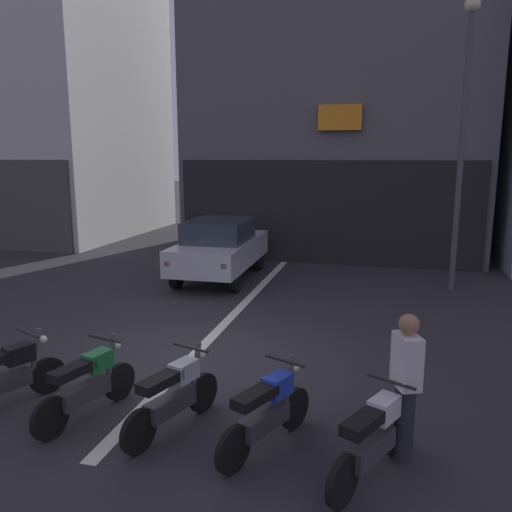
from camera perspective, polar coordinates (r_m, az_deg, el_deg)
ground_plane at (r=8.60m, az=-7.49°, el=-11.50°), size 120.00×120.00×0.00m
lane_centre_line at (r=14.09m, az=1.50°, el=-2.43°), size 0.20×18.00×0.01m
building_corner_left at (r=25.39m, az=-25.00°, el=23.92°), size 9.66×8.59×18.75m
car_silver_crossing_near at (r=13.82m, az=-4.04°, el=1.01°), size 1.82×4.13×1.64m
street_lamp at (r=13.38m, az=22.34°, el=14.10°), size 0.36×0.36×6.89m
motorcycle_black_row_leftmost at (r=7.62m, az=-26.28°, el=-11.95°), size 0.79×1.54×0.98m
motorcycle_green_row_left_mid at (r=6.97m, az=-18.42°, el=-13.48°), size 0.61×1.63×0.98m
motorcycle_silver_row_centre at (r=6.43m, az=-9.23°, el=-15.18°), size 0.68×1.60×0.98m
motorcycle_blue_row_right_mid at (r=6.01m, az=1.28°, el=-17.03°), size 0.78×1.55×0.98m
motorcycle_white_row_rightmost at (r=5.66m, az=13.12°, el=-19.25°), size 0.82×1.52×0.98m
person_by_motorcycles at (r=5.86m, az=16.44°, el=-13.92°), size 0.34×0.42×1.67m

